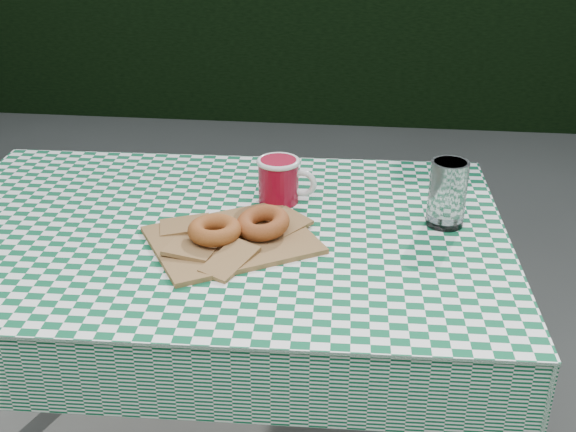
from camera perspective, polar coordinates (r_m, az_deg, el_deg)
The scene contains 7 objects.
table at distance 1.70m, azimuth -5.26°, elevation -12.42°, with size 1.17×0.78×0.75m, color brown.
tablecloth at distance 1.49m, azimuth -5.85°, elevation -1.01°, with size 1.19×0.80×0.01m, color #0D5332.
paper_bag at distance 1.43m, azimuth -4.43°, elevation -1.77°, with size 0.30×0.24×0.02m, color #986A42.
bagel_front at distance 1.41m, azimuth -5.80°, elevation -1.10°, with size 0.10×0.10×0.03m, color #9D4D20.
bagel_back at distance 1.43m, azimuth -2.00°, elevation -0.53°, with size 0.11×0.11×0.03m, color #96451F.
coffee_mug at distance 1.58m, azimuth -0.75°, elevation 2.80°, with size 0.18×0.18×0.10m, color maroon, non-canonical shape.
drinking_glass at distance 1.50m, azimuth 12.43°, elevation 1.73°, with size 0.08×0.08×0.14m, color silver.
Camera 1 is at (0.35, -1.30, 1.43)m, focal length 45.17 mm.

